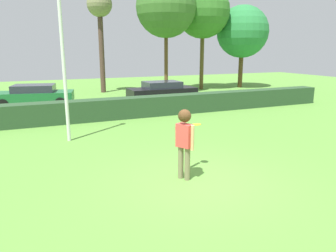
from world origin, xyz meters
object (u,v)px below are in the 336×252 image
parked_car_black (162,90)px  bare_elm_tree (100,10)px  frisbee (197,124)px  lamppost (61,35)px  oak_tree (166,7)px  person (185,136)px  willow_tree (203,11)px  birch_tree (242,32)px  parked_car_green (34,95)px

parked_car_black → bare_elm_tree: bearing=112.4°
frisbee → lamppost: (-2.87, 4.20, 2.42)m
frisbee → lamppost: bearing=124.3°
frisbee → oak_tree: size_ratio=0.03×
person → willow_tree: willow_tree is taller
parked_car_black → person: bearing=-110.0°
lamppost → oak_tree: oak_tree is taller
person → birch_tree: bearing=50.4°
lamppost → parked_car_black: lamppost is taller
parked_car_green → willow_tree: 14.32m
willow_tree → bare_elm_tree: 7.93m
frisbee → parked_car_black: (3.60, 11.10, -0.54)m
lamppost → bare_elm_tree: 13.58m
person → lamppost: bearing=115.1°
person → parked_car_green: (-3.12, 12.79, -0.43)m
parked_car_green → oak_tree: (9.42, 3.01, 5.48)m
oak_tree → lamppost: bearing=-127.6°
bare_elm_tree → lamppost: bearing=-107.6°
frisbee → parked_car_green: parked_car_green is taller
birch_tree → bare_elm_tree: 11.68m
birch_tree → oak_tree: bearing=-177.4°
lamppost → willow_tree: size_ratio=0.81×
parked_car_black → oak_tree: (2.06, 4.14, 5.48)m
birch_tree → bare_elm_tree: (-11.52, 1.39, 1.33)m
frisbee → bare_elm_tree: size_ratio=0.03×
oak_tree → birch_tree: bearing=2.6°
frisbee → willow_tree: 18.81m
parked_car_green → bare_elm_tree: bearing=43.7°
person → parked_car_black: person is taller
frisbee → lamppost: lamppost is taller
lamppost → person: bearing=-64.9°
bare_elm_tree → oak_tree: bearing=-20.9°
frisbee → parked_car_green: 12.81m
birch_tree → oak_tree: size_ratio=0.81×
parked_car_green → bare_elm_tree: 8.62m
bare_elm_tree → oak_tree: (4.47, -1.71, 0.23)m
lamppost → willow_tree: (11.89, 11.58, 2.43)m
parked_car_black → bare_elm_tree: (-2.41, 5.85, 5.25)m
frisbee → bare_elm_tree: bearing=86.0°
person → bare_elm_tree: size_ratio=0.25×
person → oak_tree: (6.30, 15.80, 5.05)m
bare_elm_tree → oak_tree: size_ratio=0.87×
parked_car_black → bare_elm_tree: size_ratio=0.58×
frisbee → parked_car_black: parked_car_black is taller
person → birch_tree: (13.35, 16.13, 3.49)m
person → willow_tree: 19.62m
frisbee → willow_tree: willow_tree is taller
lamppost → birch_tree: 19.31m
parked_car_black → oak_tree: oak_tree is taller
frisbee → birch_tree: (12.71, 15.57, 3.38)m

